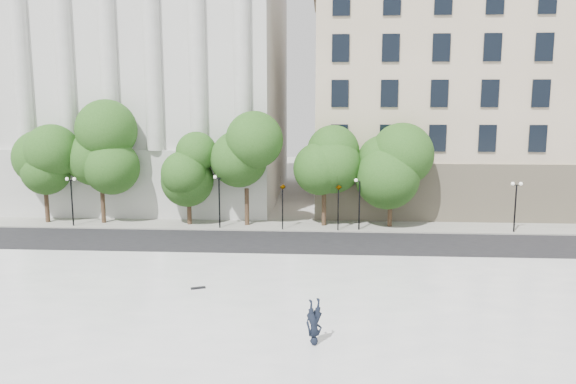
# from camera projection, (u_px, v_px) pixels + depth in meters

# --- Properties ---
(ground) EXTENTS (160.00, 160.00, 0.00)m
(ground) POSITION_uv_depth(u_px,v_px,m) (254.00, 361.00, 22.17)
(ground) COLOR #A8A69F
(ground) RESTS_ON ground
(plaza) EXTENTS (44.00, 22.00, 0.45)m
(plaza) POSITION_uv_depth(u_px,v_px,m) (262.00, 326.00, 25.09)
(plaza) COLOR white
(plaza) RESTS_ON ground
(street) EXTENTS (60.00, 8.00, 0.02)m
(street) POSITION_uv_depth(u_px,v_px,m) (285.00, 245.00, 39.89)
(street) COLOR black
(street) RESTS_ON ground
(far_sidewalk) EXTENTS (60.00, 4.00, 0.12)m
(far_sidewalk) POSITION_uv_depth(u_px,v_px,m) (290.00, 225.00, 45.79)
(far_sidewalk) COLOR #A5A398
(far_sidewalk) RESTS_ON ground
(building_west) EXTENTS (31.50, 27.65, 25.60)m
(building_west) POSITION_uv_depth(u_px,v_px,m) (137.00, 74.00, 59.09)
(building_west) COLOR silver
(building_west) RESTS_ON ground
(building_east) EXTENTS (36.00, 26.15, 23.00)m
(building_east) POSITION_uv_depth(u_px,v_px,m) (493.00, 90.00, 57.45)
(building_east) COLOR beige
(building_east) RESTS_ON ground
(traffic_light_west) EXTENTS (0.96, 1.77, 4.20)m
(traffic_light_west) POSITION_uv_depth(u_px,v_px,m) (282.00, 184.00, 43.55)
(traffic_light_west) COLOR black
(traffic_light_west) RESTS_ON ground
(traffic_light_east) EXTENTS (1.02, 1.91, 4.26)m
(traffic_light_east) POSITION_uv_depth(u_px,v_px,m) (339.00, 184.00, 43.28)
(traffic_light_east) COLOR black
(traffic_light_east) RESTS_ON ground
(person_lying) EXTENTS (1.43, 2.02, 0.52)m
(person_lying) POSITION_uv_depth(u_px,v_px,m) (314.00, 338.00, 22.59)
(person_lying) COLOR black
(person_lying) RESTS_ON plaza
(skateboard) EXTENTS (0.78, 0.46, 0.08)m
(skateboard) POSITION_uv_depth(u_px,v_px,m) (198.00, 288.00, 29.30)
(skateboard) COLOR black
(skateboard) RESTS_ON plaza
(street_trees) EXTENTS (32.69, 4.54, 8.05)m
(street_trees) POSITION_uv_depth(u_px,v_px,m) (210.00, 163.00, 45.23)
(street_trees) COLOR #382619
(street_trees) RESTS_ON ground
(lamp_posts) EXTENTS (35.82, 0.28, 4.34)m
(lamp_posts) POSITION_uv_depth(u_px,v_px,m) (288.00, 194.00, 43.96)
(lamp_posts) COLOR black
(lamp_posts) RESTS_ON ground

